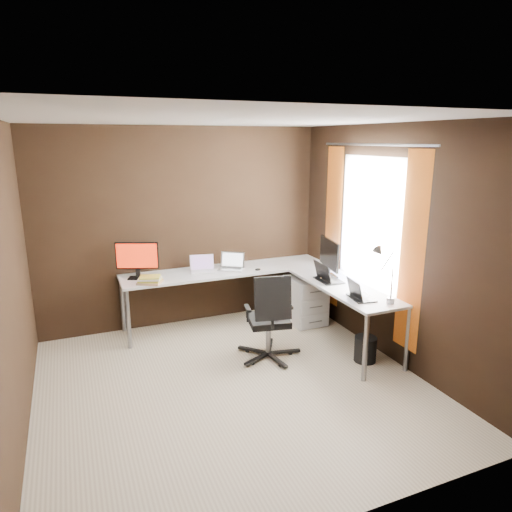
{
  "coord_description": "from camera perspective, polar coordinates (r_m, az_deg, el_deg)",
  "views": [
    {
      "loc": [
        -1.33,
        -3.78,
        2.33
      ],
      "look_at": [
        0.64,
        0.95,
        1.02
      ],
      "focal_mm": 32.0,
      "sensor_mm": 36.0,
      "label": 1
    }
  ],
  "objects": [
    {
      "name": "wastebasket",
      "position": [
        5.16,
        13.5,
        -11.24
      ],
      "size": [
        0.25,
        0.25,
        0.27
      ],
      "primitive_type": "cylinder",
      "rotation": [
        0.0,
        0.0,
        -0.07
      ],
      "color": "black",
      "rests_on": "ground"
    },
    {
      "name": "office_chair",
      "position": [
        5.03,
        1.64,
        -9.68
      ],
      "size": [
        0.55,
        0.56,
        0.98
      ],
      "rotation": [
        0.0,
        0.0,
        -0.2
      ],
      "color": "black",
      "rests_on": "ground"
    },
    {
      "name": "monitor_left",
      "position": [
        5.55,
        -14.64,
        -0.26
      ],
      "size": [
        0.48,
        0.23,
        0.44
      ],
      "rotation": [
        0.0,
        0.0,
        -0.38
      ],
      "color": "black",
      "rests_on": "desk"
    },
    {
      "name": "mouse_left",
      "position": [
        5.39,
        -13.13,
        -3.12
      ],
      "size": [
        0.1,
        0.07,
        0.04
      ],
      "primitive_type": "ellipsoid",
      "rotation": [
        0.0,
        0.0,
        -0.08
      ],
      "color": "black",
      "rests_on": "desk"
    },
    {
      "name": "room",
      "position": [
        4.33,
        0.82,
        0.23
      ],
      "size": [
        3.6,
        3.6,
        2.5
      ],
      "color": "beige",
      "rests_on": "ground"
    },
    {
      "name": "mouse_corner",
      "position": [
        5.74,
        0.23,
        -1.69
      ],
      "size": [
        0.08,
        0.06,
        0.03
      ],
      "primitive_type": "ellipsoid",
      "rotation": [
        0.0,
        0.0,
        0.09
      ],
      "color": "black",
      "rests_on": "desk"
    },
    {
      "name": "laptop_black_small",
      "position": [
        4.86,
        12.75,
        -4.71
      ],
      "size": [
        0.26,
        0.34,
        0.21
      ],
      "rotation": [
        0.0,
        0.0,
        1.41
      ],
      "color": "black",
      "rests_on": "desk"
    },
    {
      "name": "laptop_silver",
      "position": [
        5.81,
        -3.06,
        -1.19
      ],
      "size": [
        0.38,
        0.35,
        0.21
      ],
      "rotation": [
        0.0,
        0.0,
        -0.6
      ],
      "color": "silver",
      "rests_on": "desk"
    },
    {
      "name": "drawer_pedestal",
      "position": [
        6.01,
        6.23,
        -5.51
      ],
      "size": [
        0.42,
        0.5,
        0.6
      ],
      "primitive_type": "cube",
      "color": "white",
      "rests_on": "ground"
    },
    {
      "name": "laptop_black_big",
      "position": [
        5.37,
        8.81,
        -2.62
      ],
      "size": [
        0.25,
        0.35,
        0.23
      ],
      "rotation": [
        0.0,
        0.0,
        1.54
      ],
      "color": "black",
      "rests_on": "desk"
    },
    {
      "name": "desk_lamp",
      "position": [
        4.72,
        15.64,
        -1.36
      ],
      "size": [
        0.19,
        0.22,
        0.59
      ],
      "rotation": [
        0.0,
        0.0,
        -0.14
      ],
      "color": "slate",
      "rests_on": "desk"
    },
    {
      "name": "monitor_right",
      "position": [
        5.51,
        9.15,
        0.08
      ],
      "size": [
        0.17,
        0.55,
        0.46
      ],
      "rotation": [
        0.0,
        0.0,
        1.38
      ],
      "color": "black",
      "rests_on": "desk"
    },
    {
      "name": "desk",
      "position": [
        5.54,
        1.56,
        -3.02
      ],
      "size": [
        2.65,
        2.25,
        0.73
      ],
      "color": "white",
      "rests_on": "ground"
    },
    {
      "name": "laptop_white",
      "position": [
        5.74,
        -6.72,
        -1.48
      ],
      "size": [
        0.33,
        0.26,
        0.2
      ],
      "rotation": [
        0.0,
        0.0,
        -0.19
      ],
      "color": "white",
      "rests_on": "desk"
    },
    {
      "name": "book_stack",
      "position": [
        5.38,
        -13.12,
        -2.93
      ],
      "size": [
        0.33,
        0.31,
        0.08
      ],
      "rotation": [
        0.0,
        0.0,
        -0.41
      ],
      "color": "tan",
      "rests_on": "desk"
    }
  ]
}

